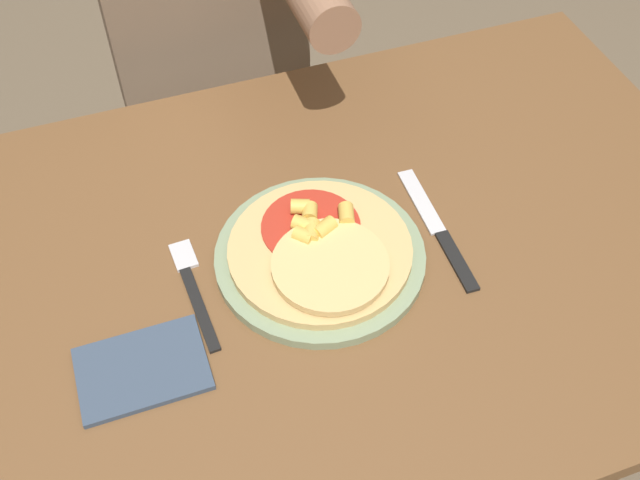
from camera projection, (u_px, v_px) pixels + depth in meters
dining_table at (303, 312)px, 1.05m from camera, size 1.22×0.75×0.75m
plate at (320, 257)px, 0.95m from camera, size 0.27×0.27×0.01m
pizza at (321, 250)px, 0.94m from camera, size 0.23×0.23×0.04m
fork at (193, 286)px, 0.93m from camera, size 0.03×0.18×0.00m
knife at (438, 230)px, 0.99m from camera, size 0.03×0.22×0.00m
napkin at (142, 369)px, 0.85m from camera, size 0.15×0.10×0.01m
person_diner at (203, 14)px, 1.31m from camera, size 0.33×0.52×1.29m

